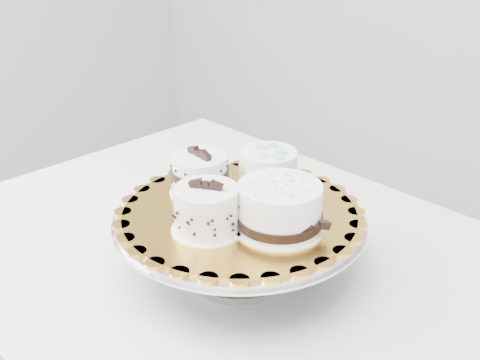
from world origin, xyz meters
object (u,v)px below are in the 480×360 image
Objects in this scene: table at (259,302)px; cake_ribbon at (280,209)px; cake_board at (240,212)px; cake_dots at (268,171)px; cake_stand at (240,232)px; cake_swirl at (207,211)px; cake_banded at (200,176)px.

cake_ribbon is (0.06, -0.04, 0.22)m from table.
cake_board is 3.14× the size of cake_dots.
cake_ribbon reaches higher than cake_board.
cake_board reaches higher than table.
cake_dots is at bearing 96.06° from cake_board.
table is 0.16m from cake_stand.
cake_swirl is 0.12m from cake_banded.
cake_swirl is 1.18× the size of cake_banded.
cake_ribbon is (0.08, 0.07, -0.00)m from cake_swirl.
cake_swirl is 0.77× the size of cake_ribbon.
table is 10.53× the size of cake_swirl.
cake_banded is 0.90× the size of cake_dots.
cake_ribbon reaches higher than table.
table is at bearing 170.53° from cake_ribbon.
cake_ribbon is (0.09, -0.09, -0.00)m from cake_dots.
cake_stand is 0.10m from cake_swirl.
cake_stand is at bearing -89.90° from cake_dots.
table is 0.19m from cake_board.
cake_swirl is 1.06× the size of cake_dots.
cake_ribbon is at bearing 6.58° from cake_banded.
cake_swirl is at bearing -90.64° from table.
cake_board is at bearing 65.79° from cake_swirl.
cake_board is 0.10m from cake_banded.
cake_ribbon is at bearing -51.84° from cake_dots.
cake_banded is (-0.09, 0.01, 0.03)m from cake_board.
table is at bearing 25.51° from cake_banded.
cake_ribbon is at bearing -3.14° from cake_board.
cake_stand is 2.48× the size of cake_ribbon.
cake_swirl reaches higher than cake_stand.
cake_banded is at bearing 112.88° from cake_swirl.
cake_dots is at bearing 96.06° from cake_stand.
cake_ribbon reaches higher than cake_stand.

